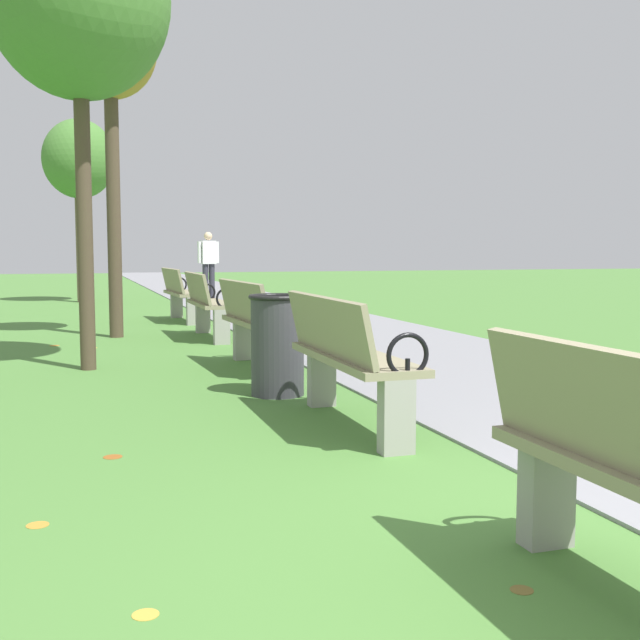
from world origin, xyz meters
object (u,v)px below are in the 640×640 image
object	(u,v)px
pedestrian_walking	(208,262)
trash_bin	(278,344)
park_bench_3	(257,322)
park_bench_4	(208,303)
tree_3	(79,161)
park_bench_2	(347,357)
tree_1	(79,0)
tree_2	(110,56)
park_bench_5	(181,293)

from	to	relation	value
pedestrian_walking	trash_bin	size ratio (longest dim) A/B	1.93
park_bench_3	pedestrian_walking	xyz separation A→B (m)	(1.42, 11.15, 0.44)
park_bench_3	trash_bin	bearing A→B (deg)	-96.06
park_bench_4	tree_3	bearing A→B (deg)	100.43
park_bench_4	tree_3	xyz separation A→B (m)	(-1.52, 8.25, 2.74)
park_bench_2	tree_1	bearing A→B (deg)	116.79
park_bench_2	tree_2	distance (m)	7.08
park_bench_3	trash_bin	size ratio (longest dim) A/B	1.93
tree_1	park_bench_5	bearing A→B (deg)	72.25
park_bench_2	tree_2	size ratio (longest dim) A/B	0.35
park_bench_3	tree_3	size ratio (longest dim) A/B	0.39
park_bench_4	park_bench_2	bearing A→B (deg)	-90.00
park_bench_5	trash_bin	distance (m)	6.99
park_bench_4	trash_bin	size ratio (longest dim) A/B	1.91
park_bench_4	tree_3	world-z (taller)	tree_3
park_bench_4	pedestrian_walking	bearing A→B (deg)	80.21
park_bench_4	trash_bin	bearing A→B (deg)	-91.95
tree_3	trash_bin	distance (m)	12.95
park_bench_5	pedestrian_walking	distance (m)	5.74
park_bench_4	tree_3	distance (m)	8.82
park_bench_5	trash_bin	xyz separation A→B (m)	(-0.15, -6.99, -0.06)
park_bench_3	park_bench_2	bearing A→B (deg)	-90.00
tree_2	park_bench_3	bearing A→B (deg)	-71.11
tree_1	tree_2	size ratio (longest dim) A/B	1.00
trash_bin	pedestrian_walking	bearing A→B (deg)	82.88
park_bench_2	park_bench_4	xyz separation A→B (m)	(-0.00, 5.61, 0.00)
tree_2	park_bench_4	bearing A→B (deg)	-24.11
park_bench_2	park_bench_3	distance (m)	2.68
park_bench_3	park_bench_5	size ratio (longest dim) A/B	1.00
park_bench_3	tree_1	size ratio (longest dim) A/B	0.35
park_bench_3	pedestrian_walking	size ratio (longest dim) A/B	1.00
tree_2	park_bench_5	bearing A→B (deg)	61.04
tree_3	park_bench_2	bearing A→B (deg)	-83.75
tree_2	tree_3	size ratio (longest dim) A/B	1.10
tree_3	park_bench_4	bearing A→B (deg)	-79.57
tree_2	park_bench_2	bearing A→B (deg)	-79.09
park_bench_4	park_bench_5	xyz separation A→B (m)	(0.00, 2.67, 0.00)
park_bench_2	park_bench_4	distance (m)	5.61
park_bench_3	park_bench_5	xyz separation A→B (m)	(0.00, 5.60, 0.00)
park_bench_2	trash_bin	world-z (taller)	park_bench_2
park_bench_4	tree_2	bearing A→B (deg)	155.89
tree_2	trash_bin	size ratio (longest dim) A/B	5.50
park_bench_2	trash_bin	size ratio (longest dim) A/B	1.91
trash_bin	park_bench_5	bearing A→B (deg)	88.79
tree_1	pedestrian_walking	size ratio (longest dim) A/B	2.85
park_bench_3	tree_2	world-z (taller)	tree_2
tree_3	trash_bin	size ratio (longest dim) A/B	4.97
tree_2	pedestrian_walking	xyz separation A→B (m)	(2.60, 7.69, -2.88)
tree_2	trash_bin	world-z (taller)	tree_2
pedestrian_walking	trash_bin	bearing A→B (deg)	-97.12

